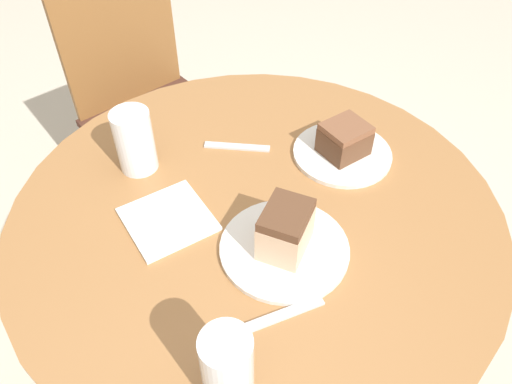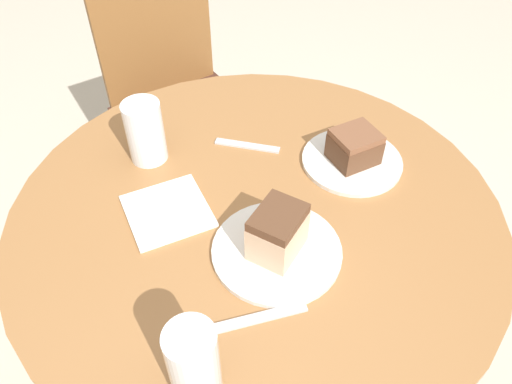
{
  "view_description": "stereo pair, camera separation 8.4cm",
  "coord_description": "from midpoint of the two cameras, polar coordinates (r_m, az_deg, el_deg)",
  "views": [
    {
      "loc": [
        -0.35,
        -0.58,
        1.48
      ],
      "look_at": [
        0.0,
        0.0,
        0.81
      ],
      "focal_mm": 35.0,
      "sensor_mm": 36.0,
      "label": 1
    },
    {
      "loc": [
        -0.27,
        -0.62,
        1.48
      ],
      "look_at": [
        0.0,
        0.0,
        0.81
      ],
      "focal_mm": 35.0,
      "sensor_mm": 36.0,
      "label": 2
    }
  ],
  "objects": [
    {
      "name": "ground_plane",
      "position": [
        1.63,
        -1.58,
        -20.58
      ],
      "size": [
        8.0,
        8.0,
        0.0
      ],
      "primitive_type": "plane",
      "color": "beige"
    },
    {
      "name": "table",
      "position": [
        1.12,
        -2.17,
        -8.18
      ],
      "size": [
        0.97,
        0.97,
        0.77
      ],
      "color": "#9E6B3D",
      "rests_on": "ground_plane"
    },
    {
      "name": "chair",
      "position": [
        1.8,
        -12.98,
        8.94
      ],
      "size": [
        0.52,
        0.54,
        0.86
      ],
      "rotation": [
        0.0,
        0.0,
        0.18
      ],
      "color": "brown",
      "rests_on": "ground_plane"
    },
    {
      "name": "plate_near",
      "position": [
        0.91,
        0.6,
        -6.59
      ],
      "size": [
        0.24,
        0.24,
        0.01
      ],
      "color": "silver",
      "rests_on": "table"
    },
    {
      "name": "plate_far",
      "position": [
        1.1,
        7.67,
        4.3
      ],
      "size": [
        0.21,
        0.21,
        0.01
      ],
      "color": "silver",
      "rests_on": "table"
    },
    {
      "name": "cake_slice_near",
      "position": [
        0.87,
        0.62,
        -4.46
      ],
      "size": [
        0.12,
        0.12,
        0.09
      ],
      "rotation": [
        0.0,
        0.0,
        2.2
      ],
      "color": "beige",
      "rests_on": "plate_near"
    },
    {
      "name": "cake_slice_far",
      "position": [
        1.07,
        7.88,
        5.92
      ],
      "size": [
        0.1,
        0.09,
        0.07
      ],
      "rotation": [
        0.0,
        0.0,
        1.63
      ],
      "color": "brown",
      "rests_on": "plate_far"
    },
    {
      "name": "glass_lemonade",
      "position": [
        1.06,
        -15.88,
        5.28
      ],
      "size": [
        0.08,
        0.08,
        0.14
      ],
      "color": "silver",
      "rests_on": "table"
    },
    {
      "name": "glass_water",
      "position": [
        0.72,
        -6.8,
        -19.98
      ],
      "size": [
        0.07,
        0.07,
        0.15
      ],
      "color": "silver",
      "rests_on": "table"
    },
    {
      "name": "napkin_stack",
      "position": [
        0.98,
        -12.49,
        -3.17
      ],
      "size": [
        0.16,
        0.16,
        0.01
      ],
      "rotation": [
        0.0,
        0.0,
        0.02
      ],
      "color": "white",
      "rests_on": "table"
    },
    {
      "name": "fork",
      "position": [
        0.83,
        -1.34,
        -14.51
      ],
      "size": [
        0.19,
        0.04,
        0.0
      ],
      "rotation": [
        0.0,
        0.0,
        3.0
      ],
      "color": "silver",
      "rests_on": "table"
    },
    {
      "name": "spoon",
      "position": [
        1.11,
        -4.35,
        5.1
      ],
      "size": [
        0.13,
        0.1,
        0.0
      ],
      "rotation": [
        0.0,
        0.0,
        2.49
      ],
      "color": "silver",
      "rests_on": "table"
    }
  ]
}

